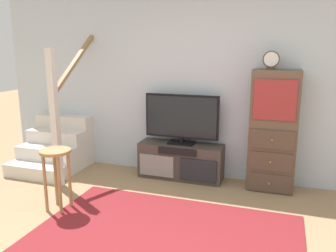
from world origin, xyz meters
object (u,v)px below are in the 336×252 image
desk_clock (271,60)px  bar_stool_near (56,165)px  side_cabinet (273,132)px  television (182,118)px  media_console (181,161)px

desk_clock → bar_stool_near: (-2.17, -1.36, -1.13)m
side_cabinet → television: bearing=179.3°
media_console → desk_clock: (1.13, -0.00, 1.41)m
desk_clock → media_console: bearing=179.8°
media_console → side_cabinet: (1.21, 0.01, 0.52)m
television → media_console: bearing=-90.0°
desk_clock → side_cabinet: bearing=10.8°
media_console → desk_clock: size_ratio=5.20×
media_console → side_cabinet: 1.32m
television → side_cabinet: bearing=-0.7°
television → desk_clock: desk_clock is taller
media_console → desk_clock: desk_clock is taller
desk_clock → bar_stool_near: desk_clock is taller
bar_stool_near → television: bearing=53.2°
media_console → desk_clock: bearing=-0.2°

